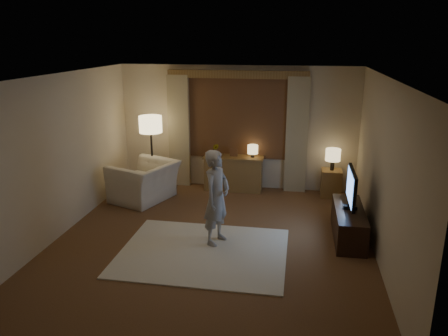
% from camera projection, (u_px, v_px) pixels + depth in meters
% --- Properties ---
extents(room, '(5.04, 5.54, 2.64)m').
position_uv_depth(room, '(218.00, 153.00, 7.10)').
color(room, brown).
rests_on(room, ground).
extents(rug, '(2.50, 2.00, 0.02)m').
position_uv_depth(rug, '(203.00, 252.00, 6.63)').
color(rug, beige).
rests_on(rug, floor).
extents(sideboard, '(1.20, 0.40, 0.70)m').
position_uv_depth(sideboard, '(234.00, 174.00, 9.27)').
color(sideboard, brown).
rests_on(sideboard, floor).
extents(picture_frame, '(0.16, 0.02, 0.20)m').
position_uv_depth(picture_frame, '(234.00, 154.00, 9.14)').
color(picture_frame, brown).
rests_on(picture_frame, sideboard).
extents(plant, '(0.17, 0.13, 0.30)m').
position_uv_depth(plant, '(215.00, 150.00, 9.20)').
color(plant, '#999999').
rests_on(plant, sideboard).
extents(table_lamp_sideboard, '(0.22, 0.22, 0.30)m').
position_uv_depth(table_lamp_sideboard, '(253.00, 150.00, 9.05)').
color(table_lamp_sideboard, black).
rests_on(table_lamp_sideboard, sideboard).
extents(floor_lamp, '(0.47, 0.47, 1.61)m').
position_uv_depth(floor_lamp, '(151.00, 128.00, 8.93)').
color(floor_lamp, black).
rests_on(floor_lamp, floor).
extents(armchair, '(1.38, 1.47, 0.77)m').
position_uv_depth(armchair, '(144.00, 182.00, 8.68)').
color(armchair, beige).
rests_on(armchair, floor).
extents(side_table, '(0.40, 0.40, 0.56)m').
position_uv_depth(side_table, '(331.00, 183.00, 8.91)').
color(side_table, brown).
rests_on(side_table, floor).
extents(table_lamp_side, '(0.30, 0.30, 0.44)m').
position_uv_depth(table_lamp_side, '(333.00, 155.00, 8.75)').
color(table_lamp_side, black).
rests_on(table_lamp_side, side_table).
extents(tv_stand, '(0.45, 1.40, 0.50)m').
position_uv_depth(tv_stand, '(348.00, 223.00, 7.06)').
color(tv_stand, black).
rests_on(tv_stand, floor).
extents(tv, '(0.22, 0.90, 0.65)m').
position_uv_depth(tv, '(352.00, 188.00, 6.88)').
color(tv, black).
rests_on(tv, tv_stand).
extents(person, '(0.53, 0.64, 1.50)m').
position_uv_depth(person, '(217.00, 197.00, 6.73)').
color(person, '#A9A49C').
rests_on(person, rug).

